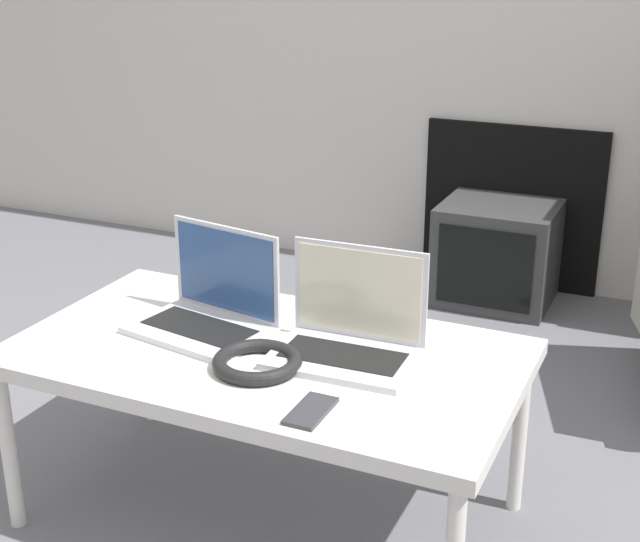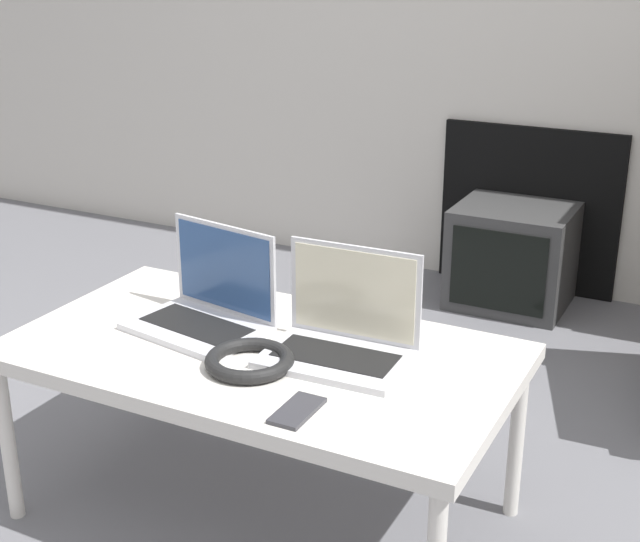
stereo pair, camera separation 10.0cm
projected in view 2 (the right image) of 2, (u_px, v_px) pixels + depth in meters
table at (261, 362)px, 2.05m from camera, size 1.16×0.64×0.45m
laptop_left at (208, 304)px, 2.14m from camera, size 0.35×0.27×0.24m
laptop_right at (343, 332)px, 1.99m from camera, size 0.33×0.23×0.24m
headphones at (250, 361)px, 1.94m from camera, size 0.20×0.20×0.03m
phone at (297, 411)px, 1.76m from camera, size 0.07×0.13×0.01m
tv at (512, 256)px, 3.41m from camera, size 0.43×0.39×0.39m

